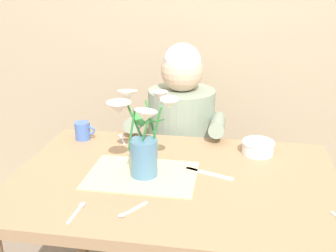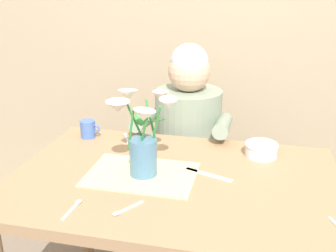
{
  "view_description": "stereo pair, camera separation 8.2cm",
  "coord_description": "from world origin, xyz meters",
  "px_view_note": "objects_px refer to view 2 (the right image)",
  "views": [
    {
      "loc": [
        0.18,
        -1.27,
        1.42
      ],
      "look_at": [
        -0.03,
        0.05,
        0.92
      ],
      "focal_mm": 41.94,
      "sensor_mm": 36.0,
      "label": 1
    },
    {
      "loc": [
        0.26,
        -1.26,
        1.42
      ],
      "look_at": [
        -0.03,
        0.05,
        0.92
      ],
      "focal_mm": 41.94,
      "sensor_mm": 36.0,
      "label": 2
    }
  ],
  "objects_px": {
    "tea_cup": "(88,129)",
    "dinner_knife": "(209,175)",
    "seated_person": "(187,152)",
    "ceramic_bowl": "(261,149)",
    "flower_vase": "(142,136)"
  },
  "relations": [
    {
      "from": "ceramic_bowl",
      "to": "dinner_knife",
      "type": "height_order",
      "value": "ceramic_bowl"
    },
    {
      "from": "dinner_knife",
      "to": "ceramic_bowl",
      "type": "bearing_deg",
      "value": 69.16
    },
    {
      "from": "seated_person",
      "to": "ceramic_bowl",
      "type": "height_order",
      "value": "seated_person"
    },
    {
      "from": "flower_vase",
      "to": "tea_cup",
      "type": "relative_size",
      "value": 3.4
    },
    {
      "from": "seated_person",
      "to": "dinner_knife",
      "type": "bearing_deg",
      "value": -71.19
    },
    {
      "from": "seated_person",
      "to": "ceramic_bowl",
      "type": "xyz_separation_m",
      "value": [
        0.37,
        -0.35,
        0.21
      ]
    },
    {
      "from": "ceramic_bowl",
      "to": "tea_cup",
      "type": "bearing_deg",
      "value": 177.59
    },
    {
      "from": "flower_vase",
      "to": "dinner_knife",
      "type": "bearing_deg",
      "value": 11.76
    },
    {
      "from": "tea_cup",
      "to": "dinner_knife",
      "type": "bearing_deg",
      "value": -23.27
    },
    {
      "from": "flower_vase",
      "to": "tea_cup",
      "type": "xyz_separation_m",
      "value": [
        -0.35,
        0.3,
        -0.12
      ]
    },
    {
      "from": "ceramic_bowl",
      "to": "flower_vase",
      "type": "bearing_deg",
      "value": -147.65
    },
    {
      "from": "dinner_knife",
      "to": "seated_person",
      "type": "bearing_deg",
      "value": 126.93
    },
    {
      "from": "seated_person",
      "to": "flower_vase",
      "type": "height_order",
      "value": "seated_person"
    },
    {
      "from": "flower_vase",
      "to": "dinner_knife",
      "type": "xyz_separation_m",
      "value": [
        0.24,
        0.05,
        -0.15
      ]
    },
    {
      "from": "flower_vase",
      "to": "ceramic_bowl",
      "type": "bearing_deg",
      "value": 32.35
    }
  ]
}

